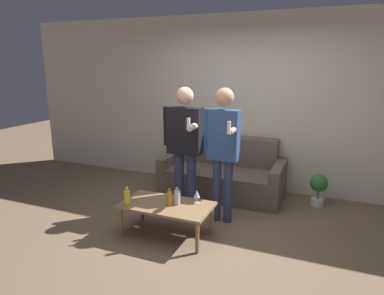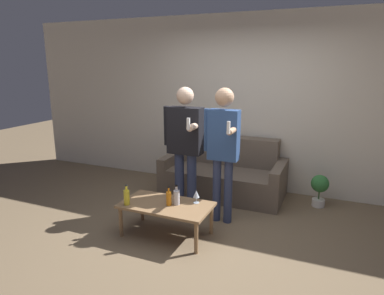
{
  "view_description": "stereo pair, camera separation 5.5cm",
  "coord_description": "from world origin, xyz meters",
  "px_view_note": "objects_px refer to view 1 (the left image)",
  "views": [
    {
      "loc": [
        1.27,
        -3.31,
        1.97
      ],
      "look_at": [
        -0.3,
        0.48,
        0.95
      ],
      "focal_mm": 32.0,
      "sensor_mm": 36.0,
      "label": 1
    },
    {
      "loc": [
        1.32,
        -3.28,
        1.97
      ],
      "look_at": [
        -0.3,
        0.48,
        0.95
      ],
      "focal_mm": 32.0,
      "sensor_mm": 36.0,
      "label": 2
    }
  ],
  "objects_px": {
    "person_standing_left": "(185,141)",
    "couch": "(223,174)",
    "coffee_table": "(167,207)",
    "person_standing_right": "(223,143)",
    "bottle_orange": "(177,197)"
  },
  "relations": [
    {
      "from": "person_standing_left",
      "to": "couch",
      "type": "bearing_deg",
      "value": 71.15
    },
    {
      "from": "coffee_table",
      "to": "person_standing_left",
      "type": "relative_size",
      "value": 0.62
    },
    {
      "from": "person_standing_right",
      "to": "coffee_table",
      "type": "bearing_deg",
      "value": -128.22
    },
    {
      "from": "couch",
      "to": "person_standing_left",
      "type": "distance_m",
      "value": 1.11
    },
    {
      "from": "couch",
      "to": "person_standing_left",
      "type": "relative_size",
      "value": 1.08
    },
    {
      "from": "person_standing_right",
      "to": "couch",
      "type": "bearing_deg",
      "value": 106.17
    },
    {
      "from": "couch",
      "to": "coffee_table",
      "type": "distance_m",
      "value": 1.56
    },
    {
      "from": "couch",
      "to": "person_standing_right",
      "type": "distance_m",
      "value": 1.22
    },
    {
      "from": "couch",
      "to": "bottle_orange",
      "type": "bearing_deg",
      "value": -93.21
    },
    {
      "from": "couch",
      "to": "bottle_orange",
      "type": "distance_m",
      "value": 1.52
    },
    {
      "from": "coffee_table",
      "to": "bottle_orange",
      "type": "bearing_deg",
      "value": 19.14
    },
    {
      "from": "bottle_orange",
      "to": "person_standing_right",
      "type": "xyz_separation_m",
      "value": [
        0.36,
        0.56,
        0.54
      ]
    },
    {
      "from": "bottle_orange",
      "to": "person_standing_right",
      "type": "distance_m",
      "value": 0.86
    },
    {
      "from": "person_standing_left",
      "to": "coffee_table",
      "type": "bearing_deg",
      "value": -83.25
    },
    {
      "from": "coffee_table",
      "to": "bottle_orange",
      "type": "relative_size",
      "value": 4.51
    }
  ]
}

